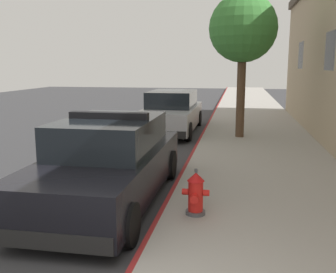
{
  "coord_description": "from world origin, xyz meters",
  "views": [
    {
      "loc": [
        1.16,
        -2.8,
        2.54
      ],
      "look_at": [
        -0.32,
        5.36,
        1.0
      ],
      "focal_mm": 41.48,
      "sensor_mm": 36.0,
      "label": 1
    }
  ],
  "objects_px": {
    "parked_car_silver_ahead": "(172,113)",
    "police_cruiser": "(109,163)",
    "fire_hydrant": "(196,194)",
    "street_tree": "(243,29)"
  },
  "relations": [
    {
      "from": "parked_car_silver_ahead",
      "to": "street_tree",
      "type": "relative_size",
      "value": 1.04
    },
    {
      "from": "police_cruiser",
      "to": "parked_car_silver_ahead",
      "type": "relative_size",
      "value": 1.0
    },
    {
      "from": "parked_car_silver_ahead",
      "to": "fire_hydrant",
      "type": "xyz_separation_m",
      "value": [
        1.86,
        -8.58,
        -0.24
      ]
    },
    {
      "from": "fire_hydrant",
      "to": "street_tree",
      "type": "bearing_deg",
      "value": 84.38
    },
    {
      "from": "police_cruiser",
      "to": "street_tree",
      "type": "relative_size",
      "value": 1.04
    },
    {
      "from": "police_cruiser",
      "to": "parked_car_silver_ahead",
      "type": "height_order",
      "value": "police_cruiser"
    },
    {
      "from": "fire_hydrant",
      "to": "parked_car_silver_ahead",
      "type": "bearing_deg",
      "value": 102.24
    },
    {
      "from": "parked_car_silver_ahead",
      "to": "police_cruiser",
      "type": "bearing_deg",
      "value": -88.87
    },
    {
      "from": "parked_car_silver_ahead",
      "to": "fire_hydrant",
      "type": "distance_m",
      "value": 8.78
    },
    {
      "from": "street_tree",
      "to": "police_cruiser",
      "type": "bearing_deg",
      "value": -110.61
    }
  ]
}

